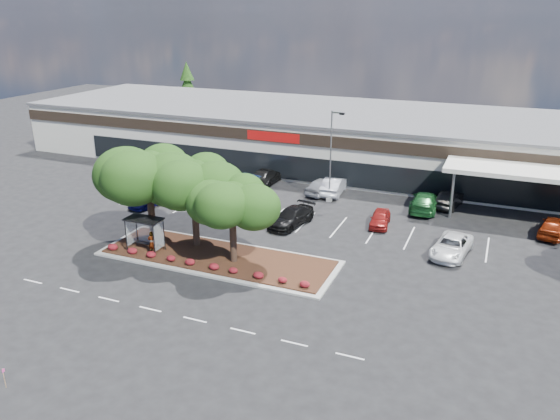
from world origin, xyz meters
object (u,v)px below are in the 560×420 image
at_px(survey_stake, 4,376).
at_px(car_0, 152,198).
at_px(car_1, 218,202).
at_px(light_pole, 332,163).

bearing_deg(survey_stake, car_0, 109.59).
bearing_deg(survey_stake, car_1, 95.32).
relative_size(light_pole, car_0, 1.79).
height_order(light_pole, survey_stake, light_pole).
distance_m(light_pole, car_0, 17.32).
height_order(survey_stake, car_0, car_0).
relative_size(light_pole, survey_stake, 7.82).
bearing_deg(car_1, car_0, -167.16).
height_order(survey_stake, car_1, car_1).
bearing_deg(car_0, survey_stake, -53.84).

